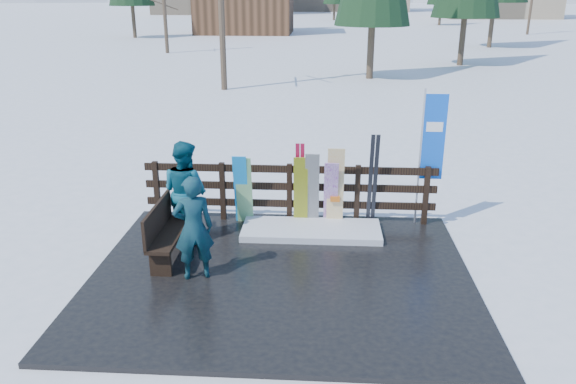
# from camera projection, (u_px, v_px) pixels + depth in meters

# --- Properties ---
(ground) EXTENTS (700.00, 700.00, 0.00)m
(ground) POSITION_uv_depth(u_px,v_px,m) (281.00, 278.00, 8.96)
(ground) COLOR white
(ground) RESTS_ON ground
(deck) EXTENTS (6.00, 5.00, 0.08)m
(deck) POSITION_uv_depth(u_px,v_px,m) (281.00, 275.00, 8.95)
(deck) COLOR black
(deck) RESTS_ON ground
(fence) EXTENTS (5.60, 0.10, 1.15)m
(fence) POSITION_uv_depth(u_px,v_px,m) (289.00, 189.00, 10.78)
(fence) COLOR black
(fence) RESTS_ON deck
(snow_patch) EXTENTS (2.55, 1.00, 0.12)m
(snow_patch) POSITION_uv_depth(u_px,v_px,m) (311.00, 230.00, 10.39)
(snow_patch) COLOR white
(snow_patch) RESTS_ON deck
(bench) EXTENTS (0.40, 1.50, 0.97)m
(bench) POSITION_uv_depth(u_px,v_px,m) (165.00, 230.00, 9.25)
(bench) COLOR black
(bench) RESTS_ON deck
(snowboard_0) EXTENTS (0.26, 0.31, 1.39)m
(snowboard_0) POSITION_uv_depth(u_px,v_px,m) (241.00, 190.00, 10.61)
(snowboard_0) COLOR #1494EC
(snowboard_0) RESTS_ON deck
(snowboard_1) EXTENTS (0.31, 0.27, 1.35)m
(snowboard_1) POSITION_uv_depth(u_px,v_px,m) (244.00, 191.00, 10.62)
(snowboard_1) COLOR silver
(snowboard_1) RESTS_ON deck
(snowboard_2) EXTENTS (0.26, 0.23, 1.38)m
(snowboard_2) POSITION_uv_depth(u_px,v_px,m) (301.00, 191.00, 10.55)
(snowboard_2) COLOR #F7FE1F
(snowboard_2) RESTS_ON deck
(snowboard_3) EXTENTS (0.26, 0.36, 1.30)m
(snowboard_3) POSITION_uv_depth(u_px,v_px,m) (331.00, 194.00, 10.53)
(snowboard_3) COLOR white
(snowboard_3) RESTS_ON deck
(snowboard_4) EXTENTS (0.26, 0.26, 1.45)m
(snowboard_4) POSITION_uv_depth(u_px,v_px,m) (312.00, 190.00, 10.52)
(snowboard_4) COLOR black
(snowboard_4) RESTS_ON deck
(snowboard_5) EXTENTS (0.31, 0.20, 1.55)m
(snowboard_5) POSITION_uv_depth(u_px,v_px,m) (335.00, 188.00, 10.48)
(snowboard_5) COLOR white
(snowboard_5) RESTS_ON deck
(ski_pair_a) EXTENTS (0.17, 0.17, 1.62)m
(ski_pair_a) POSITION_uv_depth(u_px,v_px,m) (300.00, 184.00, 10.57)
(ski_pair_a) COLOR #A81436
(ski_pair_a) RESTS_ON deck
(ski_pair_b) EXTENTS (0.17, 0.32, 1.82)m
(ski_pair_b) POSITION_uv_depth(u_px,v_px,m) (373.00, 180.00, 10.46)
(ski_pair_b) COLOR black
(ski_pair_b) RESTS_ON deck
(rental_flag) EXTENTS (0.45, 0.04, 2.60)m
(rental_flag) POSITION_uv_depth(u_px,v_px,m) (430.00, 142.00, 10.35)
(rental_flag) COLOR silver
(rental_flag) RESTS_ON deck
(person_front) EXTENTS (0.70, 0.56, 1.67)m
(person_front) POSITION_uv_depth(u_px,v_px,m) (194.00, 228.00, 8.55)
(person_front) COLOR #124A46
(person_front) RESTS_ON deck
(person_back) EXTENTS (1.11, 1.05, 1.82)m
(person_back) POSITION_uv_depth(u_px,v_px,m) (185.00, 191.00, 9.90)
(person_back) COLOR #0D4F62
(person_back) RESTS_ON deck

